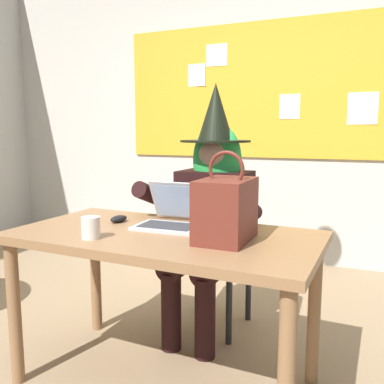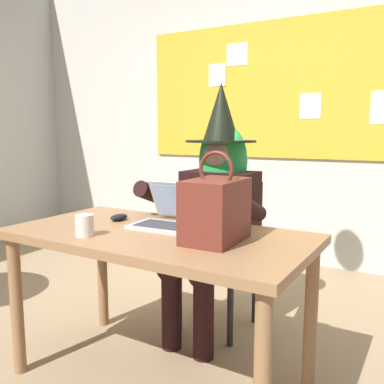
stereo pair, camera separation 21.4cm
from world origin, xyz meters
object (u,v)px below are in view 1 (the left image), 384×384
(person_costumed, at_px, (211,201))
(laptop, at_px, (173,216))
(computer_mouse, at_px, (119,219))
(handbag, at_px, (226,209))
(chair_at_desk, at_px, (219,245))
(coffee_mug, at_px, (91,228))
(desk_main, at_px, (164,252))

(person_costumed, distance_m, laptop, 0.46)
(computer_mouse, height_order, handbag, handbag)
(chair_at_desk, bearing_deg, coffee_mug, -11.97)
(person_costumed, bearing_deg, coffee_mug, -14.94)
(desk_main, height_order, coffee_mug, coffee_mug)
(computer_mouse, relative_size, coffee_mug, 1.09)
(coffee_mug, bearing_deg, handbag, 20.54)
(handbag, bearing_deg, chair_at_desk, 111.67)
(desk_main, distance_m, computer_mouse, 0.35)
(computer_mouse, distance_m, coffee_mug, 0.33)
(chair_at_desk, xyz_separation_m, laptop, (-0.03, -0.58, 0.29))
(desk_main, relative_size, computer_mouse, 13.53)
(person_costumed, height_order, coffee_mug, person_costumed)
(laptop, height_order, computer_mouse, laptop)
(desk_main, bearing_deg, computer_mouse, 160.63)
(laptop, bearing_deg, handbag, -27.52)
(desk_main, distance_m, person_costumed, 0.62)
(desk_main, relative_size, laptop, 4.37)
(person_costumed, relative_size, handbag, 3.87)
(desk_main, distance_m, laptop, 0.20)
(handbag, bearing_deg, person_costumed, 115.85)
(person_costumed, bearing_deg, desk_main, 1.28)
(chair_at_desk, bearing_deg, computer_mouse, -24.89)
(person_costumed, height_order, computer_mouse, person_costumed)
(chair_at_desk, distance_m, handbag, 0.87)
(chair_at_desk, relative_size, laptop, 2.74)
(person_costumed, bearing_deg, laptop, -1.65)
(laptop, relative_size, handbag, 0.85)
(person_costumed, relative_size, coffee_mug, 15.39)
(laptop, relative_size, coffee_mug, 3.39)
(coffee_mug, bearing_deg, desk_main, 42.11)
(handbag, bearing_deg, laptop, 154.37)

